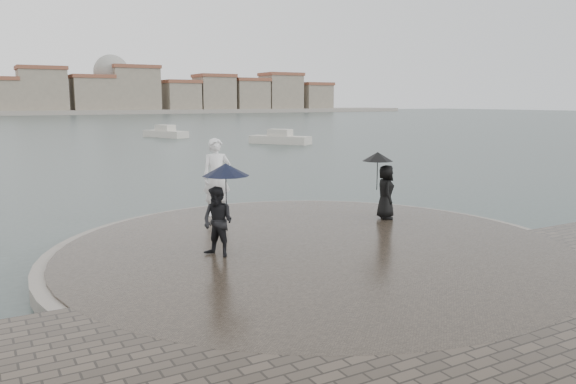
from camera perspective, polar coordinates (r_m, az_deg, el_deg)
ground at (r=10.92m, az=12.73°, el=-11.10°), size 400.00×400.00×0.00m
kerb_ring at (r=13.53m, az=2.72°, el=-6.17°), size 12.50×12.50×0.32m
quay_tip at (r=13.53m, az=2.73°, el=-6.09°), size 11.90×11.90×0.36m
statue at (r=16.78m, az=-7.25°, el=1.50°), size 0.96×0.76×2.31m
visitor_left at (r=12.40m, az=-6.89°, el=-1.36°), size 1.22×1.10×2.04m
visitor_right at (r=16.43m, az=9.69°, el=0.92°), size 1.11×1.01×1.95m
boats at (r=49.47m, az=-13.79°, el=5.07°), size 30.09×20.43×1.50m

